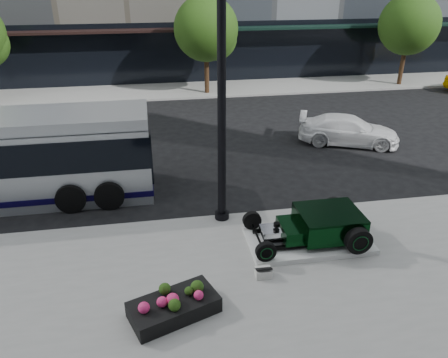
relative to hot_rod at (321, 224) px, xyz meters
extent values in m
plane|color=black|center=(-1.87, 3.97, -0.70)|extent=(120.00, 120.00, 0.00)
cube|color=gray|center=(-1.87, 17.97, -0.64)|extent=(70.00, 4.00, 0.12)
cube|color=black|center=(-11.87, 20.17, 1.30)|extent=(22.00, 0.50, 4.00)
cube|color=black|center=(11.13, 20.17, 1.30)|extent=(24.00, 0.50, 4.00)
cube|color=black|center=(-11.87, 19.57, 2.90)|extent=(22.00, 1.60, 0.15)
cube|color=black|center=(11.13, 19.57, 2.90)|extent=(24.00, 1.60, 0.15)
cylinder|color=black|center=(-0.87, 16.97, 0.72)|extent=(0.28, 0.28, 2.60)
sphere|color=#1E3E10|center=(-0.87, 16.97, 3.22)|extent=(3.80, 3.80, 3.80)
sphere|color=#1E3E10|center=(-0.27, 17.27, 2.62)|extent=(2.60, 2.60, 2.60)
cylinder|color=black|center=(12.13, 16.97, 0.72)|extent=(0.28, 0.28, 2.60)
sphere|color=#1E3E10|center=(12.13, 16.97, 3.22)|extent=(3.80, 3.80, 3.80)
sphere|color=#1E3E10|center=(12.73, 17.27, 2.62)|extent=(2.60, 2.60, 2.60)
cube|color=silver|center=(-0.33, 0.00, -0.50)|extent=(3.40, 1.80, 0.15)
cube|color=black|center=(-0.33, -0.45, -0.33)|extent=(3.00, 0.08, 0.10)
cube|color=black|center=(-0.33, 0.45, -0.33)|extent=(3.00, 0.08, 0.10)
cube|color=black|center=(0.22, 0.00, 0.02)|extent=(1.70, 1.45, 0.62)
cube|color=black|center=(0.22, 0.00, 0.35)|extent=(1.70, 1.45, 0.06)
cube|color=black|center=(-0.88, 0.00, -0.10)|extent=(0.55, 1.05, 0.38)
cube|color=silver|center=(-1.43, 0.00, -0.15)|extent=(0.55, 0.55, 0.34)
cylinder|color=black|center=(-1.28, 0.00, 0.12)|extent=(0.18, 0.18, 0.10)
cylinder|color=black|center=(-1.78, 0.00, -0.27)|extent=(0.06, 1.55, 0.06)
cylinder|color=black|center=(0.72, -0.85, -0.07)|extent=(0.72, 0.24, 0.72)
cylinder|color=black|center=(0.72, -0.98, -0.07)|extent=(0.37, 0.02, 0.37)
torus|color=#0B3C18|center=(0.72, -0.99, -0.07)|extent=(0.44, 0.02, 0.44)
cylinder|color=black|center=(0.72, 0.85, -0.07)|extent=(0.72, 0.24, 0.72)
cylinder|color=black|center=(0.72, 0.98, -0.07)|extent=(0.37, 0.02, 0.37)
torus|color=#0B3C18|center=(0.72, 0.99, -0.07)|extent=(0.44, 0.02, 0.44)
cylinder|color=black|center=(-1.78, -0.78, -0.16)|extent=(0.54, 0.16, 0.54)
cylinder|color=black|center=(-1.78, -0.87, -0.16)|extent=(0.28, 0.02, 0.28)
torus|color=#0B3C18|center=(-1.78, -0.88, -0.16)|extent=(0.34, 0.02, 0.34)
cylinder|color=black|center=(-1.78, 0.78, -0.16)|extent=(0.54, 0.16, 0.54)
cylinder|color=black|center=(-1.78, 0.87, -0.16)|extent=(0.28, 0.02, 0.28)
torus|color=#0B3C18|center=(-1.78, 0.88, -0.16)|extent=(0.34, 0.02, 0.34)
cube|color=silver|center=(-1.95, -1.22, -0.47)|extent=(0.41, 0.32, 0.22)
cube|color=black|center=(-1.95, -1.22, -0.34)|extent=(0.41, 0.30, 0.15)
cylinder|color=black|center=(-2.50, 1.77, 3.45)|extent=(0.24, 0.24, 8.05)
cylinder|color=black|center=(-2.50, 1.77, -0.48)|extent=(0.44, 0.44, 0.20)
cube|color=black|center=(-4.25, -2.18, -0.38)|extent=(2.15, 1.58, 0.39)
sphere|color=#F22A75|center=(-4.92, -2.18, -0.07)|extent=(0.25, 0.25, 0.25)
sphere|color=#1E3E10|center=(-4.65, -2.18, -0.07)|extent=(0.25, 0.25, 0.25)
sphere|color=#F22A75|center=(-4.38, -2.18, -0.07)|extent=(0.25, 0.25, 0.25)
sphere|color=#1E3E10|center=(-4.11, -2.18, -0.07)|extent=(0.25, 0.25, 0.25)
sphere|color=#F22A75|center=(-3.84, -2.18, -0.07)|extent=(0.25, 0.25, 0.25)
sphere|color=#1E3E10|center=(-3.57, -2.18, -0.07)|extent=(0.25, 0.25, 0.25)
cube|color=black|center=(-4.53, 4.48, 0.85)|extent=(0.06, 2.30, 1.70)
cylinder|color=black|center=(-7.16, 3.18, -0.22)|extent=(0.96, 0.28, 0.96)
cylinder|color=black|center=(-7.16, 5.78, -0.22)|extent=(0.96, 0.28, 0.96)
cylinder|color=black|center=(-5.96, 3.18, -0.22)|extent=(0.96, 0.28, 0.96)
cylinder|color=black|center=(-5.96, 5.78, -0.22)|extent=(0.96, 0.28, 0.96)
imported|color=white|center=(4.17, 7.43, -0.07)|extent=(4.70, 3.25, 1.26)
camera|label=1|loc=(-4.43, -9.75, 6.40)|focal=35.00mm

